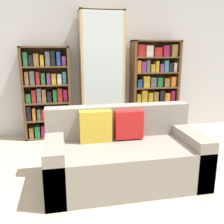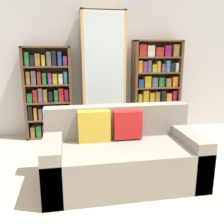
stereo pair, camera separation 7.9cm
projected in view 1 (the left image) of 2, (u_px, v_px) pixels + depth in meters
The scene contains 7 objects.
ground_plane at pixel (138, 217), 2.24m from camera, with size 16.00×16.00×0.00m, color beige.
wall_back at pixel (96, 57), 4.38m from camera, with size 6.28×0.06×2.70m.
couch at pixel (124, 156), 2.83m from camera, with size 1.72×0.86×0.82m.
bookshelf_left at pixel (47, 95), 4.17m from camera, with size 0.77×0.32×1.52m.
display_cabinet at pixel (102, 76), 4.26m from camera, with size 0.73×0.36×2.09m.
bookshelf_right at pixel (154, 88), 4.52m from camera, with size 0.85×0.32×1.63m.
wine_bottle at pixel (142, 135), 3.99m from camera, with size 0.09×0.09×0.33m.
Camera 1 is at (-0.62, -1.86, 1.46)m, focal length 40.00 mm.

